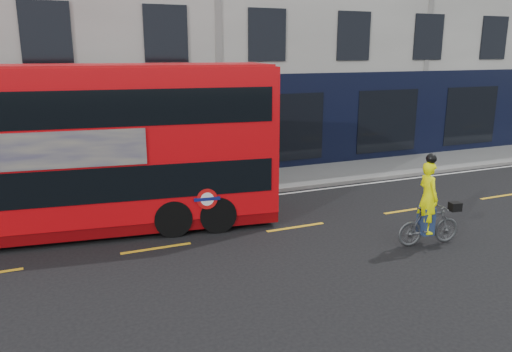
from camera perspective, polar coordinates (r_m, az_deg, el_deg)
ground at (r=13.15m, az=7.59°, el=-7.89°), size 120.00×120.00×0.00m
pavement at (r=18.72m, az=-2.54°, el=-0.88°), size 60.00×3.00×0.12m
kerb at (r=17.37m, az=-0.80°, el=-2.04°), size 60.00×0.12×0.13m
road_edge_line at (r=17.12m, az=-0.42°, el=-2.50°), size 58.00×0.10×0.01m
lane_dashes at (r=14.37m, az=4.54°, el=-5.85°), size 58.00×0.12×0.01m
bus at (r=14.36m, az=-20.71°, el=2.91°), size 11.52×4.00×4.55m
cyclist at (r=13.58m, az=19.13°, el=-4.16°), size 1.80×0.74×2.42m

